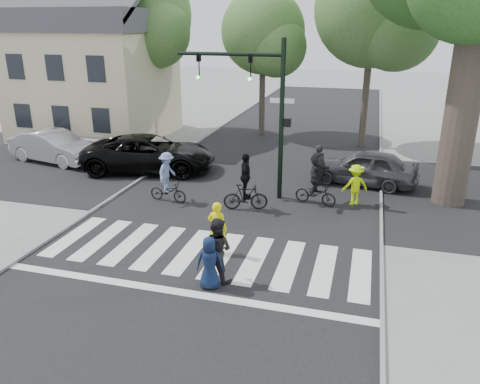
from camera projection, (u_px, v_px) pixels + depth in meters
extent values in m
plane|color=gray|center=(194.00, 269.00, 13.04)|extent=(120.00, 120.00, 0.00)
cube|color=black|center=(242.00, 206.00, 17.56)|extent=(10.00, 70.00, 0.01)
cube|color=black|center=(260.00, 181.00, 20.27)|extent=(70.00, 10.00, 0.01)
cube|color=gray|center=(121.00, 192.00, 18.83)|extent=(0.10, 70.00, 0.10)
cube|color=gray|center=(381.00, 219.00, 16.26)|extent=(0.10, 70.00, 0.10)
cube|color=silver|center=(74.00, 236.00, 15.08)|extent=(0.55, 3.00, 0.01)
cube|color=silver|center=(102.00, 239.00, 14.83)|extent=(0.55, 3.00, 0.01)
cube|color=silver|center=(130.00, 243.00, 14.57)|extent=(0.55, 3.00, 0.01)
cube|color=silver|center=(160.00, 247.00, 14.32)|extent=(0.55, 3.00, 0.01)
cube|color=silver|center=(190.00, 251.00, 14.07)|extent=(0.55, 3.00, 0.01)
cube|color=silver|center=(222.00, 255.00, 13.81)|extent=(0.55, 3.00, 0.01)
cube|color=silver|center=(255.00, 260.00, 13.56)|extent=(0.55, 3.00, 0.01)
cube|color=silver|center=(289.00, 264.00, 13.30)|extent=(0.55, 3.00, 0.01)
cube|color=silver|center=(324.00, 269.00, 13.05)|extent=(0.55, 3.00, 0.01)
cube|color=silver|center=(361.00, 274.00, 12.80)|extent=(0.55, 3.00, 0.01)
cube|color=silver|center=(177.00, 292.00, 11.95)|extent=(10.00, 0.30, 0.01)
cylinder|color=black|center=(281.00, 122.00, 17.32)|extent=(0.18, 0.18, 6.00)
cylinder|color=black|center=(229.00, 54.00, 17.01)|extent=(4.00, 0.14, 0.14)
imported|color=black|center=(251.00, 67.00, 16.96)|extent=(0.16, 0.20, 1.00)
sphere|color=#19E533|center=(250.00, 79.00, 16.99)|extent=(0.14, 0.14, 0.14)
imported|color=black|center=(199.00, 66.00, 17.47)|extent=(0.16, 0.20, 1.00)
sphere|color=#19E533|center=(198.00, 77.00, 17.49)|extent=(0.14, 0.14, 0.14)
cube|color=black|center=(287.00, 123.00, 17.26)|extent=(0.28, 0.18, 0.30)
cube|color=#FF660C|center=(290.00, 123.00, 17.24)|extent=(0.02, 0.14, 0.20)
cube|color=white|center=(282.00, 101.00, 17.05)|extent=(0.90, 0.04, 0.18)
cylinder|color=brown|center=(462.00, 111.00, 16.72)|extent=(1.20, 1.20, 7.00)
cylinder|color=brown|center=(80.00, 80.00, 30.24)|extent=(0.36, 0.36, 5.95)
sphere|color=#3C6F31|center=(73.00, 24.00, 29.08)|extent=(5.20, 5.20, 5.20)
sphere|color=#3C6F31|center=(82.00, 39.00, 28.40)|extent=(3.64, 3.64, 3.64)
cylinder|color=brown|center=(146.00, 80.00, 28.43)|extent=(0.36, 0.36, 6.44)
sphere|color=#3C6F31|center=(142.00, 15.00, 27.18)|extent=(5.80, 5.80, 5.80)
sphere|color=#3C6F31|center=(155.00, 32.00, 26.41)|extent=(4.06, 4.06, 4.06)
cylinder|color=brown|center=(262.00, 88.00, 27.79)|extent=(0.36, 0.36, 5.60)
sphere|color=#3C6F31|center=(263.00, 32.00, 26.70)|extent=(4.80, 4.80, 4.80)
sphere|color=#3C6F31|center=(277.00, 47.00, 26.08)|extent=(3.36, 3.36, 3.36)
cylinder|color=brown|center=(366.00, 85.00, 24.90)|extent=(0.36, 0.36, 6.72)
sphere|color=#3C6F31|center=(373.00, 7.00, 23.59)|extent=(6.00, 6.00, 6.00)
sphere|color=#3C6F31|center=(397.00, 28.00, 22.80)|extent=(4.20, 4.20, 4.20)
cube|color=beige|center=(95.00, 85.00, 27.60)|extent=(8.00, 7.00, 6.00)
cube|color=#47474C|center=(88.00, 20.00, 26.38)|extent=(8.40, 7.40, 1.20)
cube|color=#47474C|center=(66.00, 0.00, 24.36)|extent=(8.40, 3.69, 2.44)
cube|color=#47474C|center=(104.00, 3.00, 27.71)|extent=(8.40, 3.69, 2.44)
cube|color=black|center=(23.00, 116.00, 25.47)|extent=(1.00, 0.06, 1.30)
cube|color=black|center=(15.00, 67.00, 24.59)|extent=(1.00, 0.06, 1.30)
cube|color=black|center=(61.00, 118.00, 24.86)|extent=(1.00, 0.06, 1.30)
cube|color=black|center=(54.00, 68.00, 23.98)|extent=(1.00, 0.06, 1.30)
cube|color=black|center=(101.00, 120.00, 24.25)|extent=(1.00, 0.06, 1.30)
cube|color=black|center=(96.00, 69.00, 23.37)|extent=(1.00, 0.06, 1.30)
cube|color=gray|center=(86.00, 145.00, 24.67)|extent=(2.00, 1.20, 0.80)
imported|color=#EDE204|center=(217.00, 228.00, 13.67)|extent=(0.63, 0.45, 1.64)
imported|color=#0E1D3A|center=(210.00, 263.00, 11.92)|extent=(0.78, 0.60, 1.43)
imported|color=black|center=(217.00, 250.00, 12.22)|extent=(1.01, 0.87, 1.78)
imported|color=black|center=(168.00, 191.00, 17.88)|extent=(1.58, 0.70, 0.80)
imported|color=#6577A5|center=(167.00, 172.00, 17.61)|extent=(0.68, 1.05, 1.54)
imported|color=black|center=(246.00, 197.00, 17.07)|extent=(1.68, 0.86, 0.97)
imported|color=black|center=(246.00, 176.00, 16.80)|extent=(0.65, 1.06, 1.68)
imported|color=black|center=(316.00, 194.00, 17.58)|extent=(1.70, 0.95, 0.84)
imported|color=black|center=(317.00, 173.00, 17.30)|extent=(0.84, 1.57, 1.62)
imported|color=black|center=(150.00, 154.00, 21.41)|extent=(6.40, 3.92, 1.66)
imported|color=#B4B3B8|center=(54.00, 146.00, 22.87)|extent=(4.93, 2.53, 1.55)
imported|color=#37373B|center=(364.00, 167.00, 19.68)|extent=(4.63, 2.49, 1.50)
imported|color=#CCFF05|center=(355.00, 185.00, 17.47)|extent=(1.15, 0.94, 1.55)
imported|color=black|center=(318.00, 165.00, 19.52)|extent=(0.71, 0.54, 1.76)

